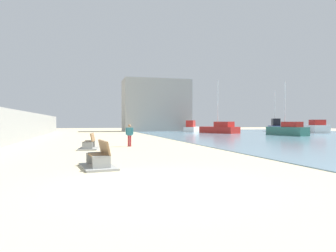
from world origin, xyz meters
The scene contains 11 objects.
ground_plane centered at (0.00, 18.00, 0.00)m, with size 120.00×120.00×0.00m, color #C6B793.
seawall centered at (-7.50, 18.00, 1.31)m, with size 0.80×64.00×2.62m, color gray.
bench_near centered at (-1.35, 3.29, 0.23)m, with size 1.38×2.23×0.98m.
bench_far centered at (-1.61, 11.11, 0.23)m, with size 1.34×2.21×0.98m.
person_walking centered at (1.02, 12.36, 0.86)m, with size 0.50×0.28×1.51m.
boat_far_left centered at (15.38, 40.25, 0.72)m, with size 4.26×5.70×1.90m.
boat_nearest centered at (17.20, 32.77, 0.70)m, with size 4.66×6.26×7.86m.
boat_distant centered at (31.67, 30.16, 0.80)m, with size 3.42×4.96×1.98m.
boat_outer centered at (29.73, 37.41, 0.87)m, with size 4.29×6.26×7.21m.
boat_far_right centered at (21.78, 23.55, 0.71)m, with size 1.90×6.08×6.63m.
harbor_building centered at (10.56, 46.00, 4.68)m, with size 12.00×6.00×9.36m, color #9E9E99.
Camera 1 is at (-1.75, -7.80, 1.64)m, focal length 32.08 mm.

